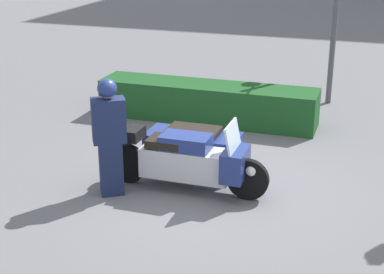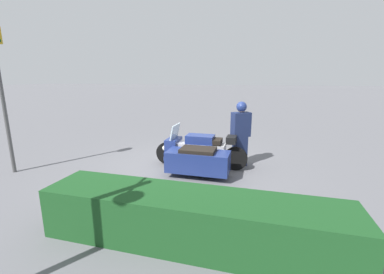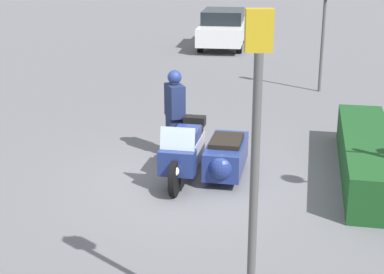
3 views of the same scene
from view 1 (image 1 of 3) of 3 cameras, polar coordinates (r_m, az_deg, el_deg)
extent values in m
plane|color=slate|center=(9.15, 1.38, -4.70)|extent=(160.00, 160.00, 0.00)
cylinder|color=black|center=(8.63, 5.43, -4.11)|extent=(0.62, 0.10, 0.62)
cylinder|color=black|center=(9.19, -6.25, -2.56)|extent=(0.62, 0.10, 0.62)
cylinder|color=black|center=(9.59, -0.22, -1.89)|extent=(0.49, 0.10, 0.49)
cube|color=#B7B7BC|center=(8.81, -0.60, -2.54)|extent=(1.35, 0.47, 0.45)
cube|color=navy|center=(8.69, -0.61, -0.57)|extent=(0.74, 0.44, 0.24)
cube|color=black|center=(8.80, -2.50, -0.47)|extent=(0.54, 0.44, 0.12)
cube|color=navy|center=(8.58, 4.21, -2.60)|extent=(0.32, 0.63, 0.44)
cube|color=silver|center=(8.44, 3.96, 0.04)|extent=(0.11, 0.60, 0.40)
sphere|color=white|center=(8.56, 5.79, -3.21)|extent=(0.18, 0.18, 0.18)
cube|color=navy|center=(9.51, 0.13, -1.08)|extent=(1.52, 0.65, 0.50)
sphere|color=navy|center=(9.34, 3.90, -1.39)|extent=(0.47, 0.47, 0.47)
cube|color=black|center=(9.41, 0.13, 0.56)|extent=(0.84, 0.56, 0.09)
cube|color=black|center=(8.96, -5.66, 0.33)|extent=(0.24, 0.42, 0.18)
cube|color=#192347|center=(8.82, -7.85, -2.95)|extent=(0.44, 0.43, 0.83)
cube|color=#192347|center=(8.55, -8.09, 1.61)|extent=(0.56, 0.50, 0.65)
sphere|color=tan|center=(8.42, -8.24, 4.43)|extent=(0.22, 0.22, 0.22)
sphere|color=navy|center=(8.41, -8.25, 4.69)|extent=(0.28, 0.28, 0.28)
cube|color=#19471E|center=(11.97, 1.47, 3.38)|extent=(4.44, 0.90, 0.76)
cylinder|color=#4C4C51|center=(13.20, 13.66, 10.77)|extent=(0.12, 0.12, 3.61)
camera|label=2|loc=(14.87, 1.93, 14.59)|focal=24.00mm
camera|label=3|loc=(12.26, 57.34, 12.56)|focal=55.00mm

